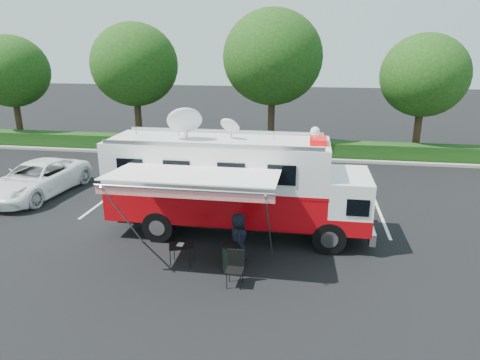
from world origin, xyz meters
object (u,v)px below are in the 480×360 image
object	(u,v)px
command_truck	(236,184)
white_suv	(39,195)
folding_table	(181,247)
trash_bin	(231,257)

from	to	relation	value
command_truck	white_suv	distance (m)	10.34
command_truck	folding_table	world-z (taller)	command_truck
command_truck	folding_table	bearing A→B (deg)	-116.09
folding_table	trash_bin	size ratio (longest dim) A/B	1.09
trash_bin	white_suv	bearing A→B (deg)	151.93
white_suv	trash_bin	world-z (taller)	trash_bin
command_truck	white_suv	xyz separation A→B (m)	(-9.79, 2.71, -1.92)
command_truck	white_suv	bearing A→B (deg)	164.51
command_truck	trash_bin	distance (m)	3.08
trash_bin	folding_table	bearing A→B (deg)	178.04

